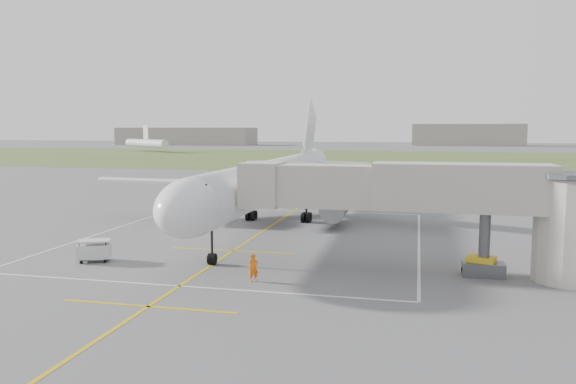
% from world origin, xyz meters
% --- Properties ---
extents(ground, '(700.00, 700.00, 0.00)m').
position_xyz_m(ground, '(0.00, 0.00, 0.00)').
color(ground, '#505052').
rests_on(ground, ground).
extents(grass_strip, '(700.00, 120.00, 0.02)m').
position_xyz_m(grass_strip, '(0.00, 130.00, 0.01)').
color(grass_strip, '#415525').
rests_on(grass_strip, ground).
extents(apron_markings, '(28.20, 60.00, 0.01)m').
position_xyz_m(apron_markings, '(0.00, -5.82, 0.01)').
color(apron_markings, gold).
rests_on(apron_markings, ground).
extents(airliner, '(38.93, 46.75, 13.52)m').
position_xyz_m(airliner, '(-0.00, 0.75, 4.39)').
color(airliner, silver).
rests_on(airliner, ground).
extents(jet_bridge, '(23.40, 5.00, 7.20)m').
position_xyz_m(jet_bridge, '(15.72, -13.50, 4.74)').
color(jet_bridge, '#ABA89A').
rests_on(jet_bridge, ground).
extents(gpu_unit, '(1.98, 1.65, 1.28)m').
position_xyz_m(gpu_unit, '(17.87, -13.37, 0.63)').
color(gpu_unit, gold).
rests_on(gpu_unit, ground).
extents(baggage_cart, '(2.58, 2.11, 1.56)m').
position_xyz_m(baggage_cart, '(-8.48, -15.54, 0.80)').
color(baggage_cart, '#BCBCBC').
rests_on(baggage_cart, ground).
extents(ramp_worker_nose, '(0.73, 0.62, 1.71)m').
position_xyz_m(ramp_worker_nose, '(4.05, -18.02, 0.85)').
color(ramp_worker_nose, '#EB5F07').
rests_on(ramp_worker_nose, ground).
extents(ramp_worker_wing, '(1.10, 0.97, 1.91)m').
position_xyz_m(ramp_worker_wing, '(-7.09, 2.67, 0.96)').
color(ramp_worker_wing, orange).
rests_on(ramp_worker_wing, ground).
extents(distant_hangars, '(345.00, 49.00, 12.00)m').
position_xyz_m(distant_hangars, '(-16.15, 265.19, 5.17)').
color(distant_hangars, gray).
rests_on(distant_hangars, ground).
extents(distant_aircraft, '(211.63, 39.34, 8.85)m').
position_xyz_m(distant_aircraft, '(-1.62, 167.54, 3.59)').
color(distant_aircraft, silver).
rests_on(distant_aircraft, ground).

